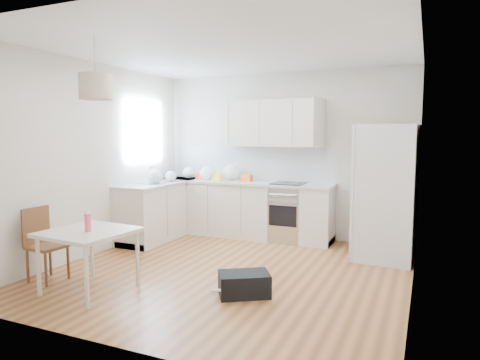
# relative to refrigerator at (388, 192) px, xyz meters

# --- Properties ---
(floor) EXTENTS (4.20, 4.20, 0.00)m
(floor) POSITION_rel_refrigerator_xyz_m (-1.72, -1.40, -0.91)
(floor) COLOR brown
(floor) RESTS_ON ground
(ceiling) EXTENTS (4.20, 4.20, 0.00)m
(ceiling) POSITION_rel_refrigerator_xyz_m (-1.72, -1.40, 1.79)
(ceiling) COLOR white
(ceiling) RESTS_ON wall_back
(wall_back) EXTENTS (4.20, 0.00, 4.20)m
(wall_back) POSITION_rel_refrigerator_xyz_m (-1.72, 0.70, 0.44)
(wall_back) COLOR beige
(wall_back) RESTS_ON floor
(wall_left) EXTENTS (0.00, 4.20, 4.20)m
(wall_left) POSITION_rel_refrigerator_xyz_m (-3.82, -1.40, 0.44)
(wall_left) COLOR beige
(wall_left) RESTS_ON floor
(wall_right) EXTENTS (0.00, 4.20, 4.20)m
(wall_right) POSITION_rel_refrigerator_xyz_m (0.38, -1.40, 0.44)
(wall_right) COLOR beige
(wall_right) RESTS_ON floor
(window_glassblock) EXTENTS (0.02, 1.00, 1.00)m
(window_glassblock) POSITION_rel_refrigerator_xyz_m (-3.81, -0.25, 0.84)
(window_glassblock) COLOR #BFE0F9
(window_glassblock) RESTS_ON wall_left
(cabinets_back) EXTENTS (3.00, 0.60, 0.88)m
(cabinets_back) POSITION_rel_refrigerator_xyz_m (-2.32, 0.40, -0.47)
(cabinets_back) COLOR silver
(cabinets_back) RESTS_ON floor
(cabinets_left) EXTENTS (0.60, 1.80, 0.88)m
(cabinets_left) POSITION_rel_refrigerator_xyz_m (-3.52, -0.20, -0.47)
(cabinets_left) COLOR silver
(cabinets_left) RESTS_ON floor
(counter_back) EXTENTS (3.02, 0.64, 0.04)m
(counter_back) POSITION_rel_refrigerator_xyz_m (-2.32, 0.40, -0.01)
(counter_back) COLOR silver
(counter_back) RESTS_ON cabinets_back
(counter_left) EXTENTS (0.64, 1.82, 0.04)m
(counter_left) POSITION_rel_refrigerator_xyz_m (-3.52, -0.20, -0.01)
(counter_left) COLOR silver
(counter_left) RESTS_ON cabinets_left
(backsplash_back) EXTENTS (3.00, 0.01, 0.58)m
(backsplash_back) POSITION_rel_refrigerator_xyz_m (-2.32, 0.69, 0.30)
(backsplash_back) COLOR white
(backsplash_back) RESTS_ON wall_back
(backsplash_left) EXTENTS (0.01, 1.80, 0.58)m
(backsplash_left) POSITION_rel_refrigerator_xyz_m (-3.82, -0.20, 0.30)
(backsplash_left) COLOR white
(backsplash_left) RESTS_ON wall_left
(upper_cabinets) EXTENTS (1.70, 0.32, 0.75)m
(upper_cabinets) POSITION_rel_refrigerator_xyz_m (-1.87, 0.54, 0.96)
(upper_cabinets) COLOR silver
(upper_cabinets) RESTS_ON wall_back
(range_oven) EXTENTS (0.50, 0.61, 0.88)m
(range_oven) POSITION_rel_refrigerator_xyz_m (-1.52, 0.40, -0.47)
(range_oven) COLOR #BABDBF
(range_oven) RESTS_ON floor
(sink) EXTENTS (0.50, 0.80, 0.16)m
(sink) POSITION_rel_refrigerator_xyz_m (-3.52, -0.25, 0.00)
(sink) COLOR #BABDBF
(sink) RESTS_ON counter_left
(refrigerator) EXTENTS (0.92, 0.96, 1.83)m
(refrigerator) POSITION_rel_refrigerator_xyz_m (0.00, 0.00, 0.00)
(refrigerator) COLOR silver
(refrigerator) RESTS_ON floor
(dining_table) EXTENTS (0.92, 0.92, 0.67)m
(dining_table) POSITION_rel_refrigerator_xyz_m (-2.82, -2.62, -0.31)
(dining_table) COLOR beige
(dining_table) RESTS_ON floor
(dining_chair) EXTENTS (0.38, 0.38, 0.85)m
(dining_chair) POSITION_rel_refrigerator_xyz_m (-3.50, -2.56, -0.49)
(dining_chair) COLOR #512C18
(dining_chair) RESTS_ON floor
(drink_bottle) EXTENTS (0.08, 0.08, 0.23)m
(drink_bottle) POSITION_rel_refrigerator_xyz_m (-2.78, -2.66, -0.13)
(drink_bottle) COLOR #DC3D5F
(drink_bottle) RESTS_ON dining_table
(gym_bag) EXTENTS (0.63, 0.57, 0.24)m
(gym_bag) POSITION_rel_refrigerator_xyz_m (-1.24, -2.06, -0.79)
(gym_bag) COLOR black
(gym_bag) RESTS_ON floor
(pendant_lamp) EXTENTS (0.39, 0.39, 0.26)m
(pendant_lamp) POSITION_rel_refrigerator_xyz_m (-2.68, -2.58, 1.27)
(pendant_lamp) COLOR #C2B495
(pendant_lamp) RESTS_ON ceiling
(grocery_bag_a) EXTENTS (0.22, 0.19, 0.20)m
(grocery_bag_a) POSITION_rel_refrigerator_xyz_m (-3.39, 0.45, 0.11)
(grocery_bag_a) COLOR white
(grocery_bag_a) RESTS_ON counter_back
(grocery_bag_b) EXTENTS (0.26, 0.22, 0.24)m
(grocery_bag_b) POSITION_rel_refrigerator_xyz_m (-2.96, 0.34, 0.13)
(grocery_bag_b) COLOR white
(grocery_bag_b) RESTS_ON counter_back
(grocery_bag_c) EXTENTS (0.30, 0.25, 0.27)m
(grocery_bag_c) POSITION_rel_refrigerator_xyz_m (-2.58, 0.50, 0.14)
(grocery_bag_c) COLOR white
(grocery_bag_c) RESTS_ON counter_back
(grocery_bag_d) EXTENTS (0.19, 0.16, 0.17)m
(grocery_bag_d) POSITION_rel_refrigerator_xyz_m (-3.44, -0.05, 0.09)
(grocery_bag_d) COLOR white
(grocery_bag_d) RESTS_ON counter_back
(grocery_bag_e) EXTENTS (0.25, 0.21, 0.22)m
(grocery_bag_e) POSITION_rel_refrigerator_xyz_m (-3.50, -0.42, 0.12)
(grocery_bag_e) COLOR white
(grocery_bag_e) RESTS_ON counter_left
(snack_orange) EXTENTS (0.17, 0.11, 0.11)m
(snack_orange) POSITION_rel_refrigerator_xyz_m (-2.25, 0.41, 0.06)
(snack_orange) COLOR #E75614
(snack_orange) RESTS_ON counter_back
(snack_yellow) EXTENTS (0.18, 0.12, 0.11)m
(snack_yellow) POSITION_rel_refrigerator_xyz_m (-2.77, 0.35, 0.06)
(snack_yellow) COLOR yellow
(snack_yellow) RESTS_ON counter_back
(snack_red) EXTENTS (0.16, 0.11, 0.10)m
(snack_red) POSITION_rel_refrigerator_xyz_m (-3.17, 0.49, 0.06)
(snack_red) COLOR red
(snack_red) RESTS_ON counter_back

